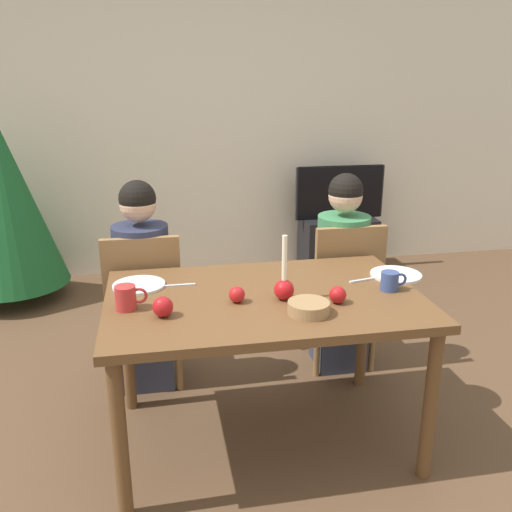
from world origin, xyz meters
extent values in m
plane|color=brown|center=(0.00, 0.00, 0.00)|extent=(7.68, 7.68, 0.00)
cube|color=beige|center=(0.00, 2.60, 1.30)|extent=(6.40, 0.10, 2.60)
cube|color=brown|center=(0.00, 0.00, 0.73)|extent=(1.40, 0.90, 0.04)
cylinder|color=brown|center=(-0.64, -0.39, 0.35)|extent=(0.06, 0.06, 0.71)
cylinder|color=brown|center=(0.64, -0.39, 0.35)|extent=(0.06, 0.06, 0.71)
cylinder|color=brown|center=(-0.64, 0.39, 0.35)|extent=(0.06, 0.06, 0.71)
cylinder|color=brown|center=(0.64, 0.39, 0.35)|extent=(0.06, 0.06, 0.71)
cube|color=olive|center=(-0.55, 0.69, 0.43)|extent=(0.40, 0.40, 0.04)
cube|color=olive|center=(-0.55, 0.51, 0.68)|extent=(0.40, 0.04, 0.45)
cylinder|color=olive|center=(-0.38, 0.86, 0.21)|extent=(0.04, 0.04, 0.41)
cylinder|color=olive|center=(-0.72, 0.86, 0.21)|extent=(0.04, 0.04, 0.41)
cylinder|color=olive|center=(-0.38, 0.52, 0.21)|extent=(0.04, 0.04, 0.41)
cylinder|color=olive|center=(-0.72, 0.52, 0.21)|extent=(0.04, 0.04, 0.41)
cube|color=olive|center=(0.59, 0.69, 0.43)|extent=(0.40, 0.40, 0.04)
cube|color=olive|center=(0.59, 0.51, 0.68)|extent=(0.40, 0.04, 0.45)
cylinder|color=olive|center=(0.76, 0.86, 0.21)|extent=(0.04, 0.04, 0.41)
cylinder|color=olive|center=(0.42, 0.86, 0.21)|extent=(0.04, 0.04, 0.41)
cylinder|color=olive|center=(0.76, 0.52, 0.21)|extent=(0.04, 0.04, 0.41)
cylinder|color=olive|center=(0.42, 0.52, 0.21)|extent=(0.04, 0.04, 0.41)
cube|color=#33384C|center=(-0.55, 0.64, 0.23)|extent=(0.28, 0.28, 0.45)
cylinder|color=#282D47|center=(-0.55, 0.64, 0.69)|extent=(0.30, 0.30, 0.48)
sphere|color=tan|center=(-0.55, 0.64, 1.04)|extent=(0.19, 0.19, 0.19)
sphere|color=black|center=(-0.55, 0.64, 1.07)|extent=(0.19, 0.19, 0.19)
cube|color=#33384C|center=(0.59, 0.64, 0.23)|extent=(0.28, 0.28, 0.45)
cylinder|color=#387A4C|center=(0.59, 0.64, 0.69)|extent=(0.30, 0.30, 0.48)
sphere|color=tan|center=(0.59, 0.64, 1.04)|extent=(0.19, 0.19, 0.19)
sphere|color=black|center=(0.59, 0.64, 1.07)|extent=(0.19, 0.19, 0.19)
cube|color=black|center=(1.14, 2.30, 0.24)|extent=(0.64, 0.40, 0.48)
cube|color=black|center=(1.14, 2.30, 0.71)|extent=(0.79, 0.04, 0.46)
cube|color=black|center=(1.14, 2.30, 0.71)|extent=(0.76, 0.05, 0.46)
cylinder|color=brown|center=(-1.57, 2.08, 0.07)|extent=(0.08, 0.08, 0.14)
cone|color=#195628|center=(-1.57, 2.08, 0.80)|extent=(0.83, 0.83, 1.31)
sphere|color=red|center=(0.08, -0.06, 0.80)|extent=(0.09, 0.09, 0.09)
cylinder|color=#EFE5C6|center=(0.08, -0.06, 0.94)|extent=(0.02, 0.02, 0.20)
cylinder|color=silver|center=(-0.55, 0.22, 0.76)|extent=(0.24, 0.24, 0.01)
cylinder|color=white|center=(0.68, 0.13, 0.76)|extent=(0.25, 0.25, 0.01)
cylinder|color=#B72D2D|center=(-0.60, -0.04, 0.80)|extent=(0.09, 0.09, 0.10)
torus|color=#B72D2D|center=(-0.54, -0.04, 0.81)|extent=(0.07, 0.01, 0.07)
cylinder|color=#33477F|center=(0.57, -0.04, 0.79)|extent=(0.08, 0.08, 0.09)
torus|color=#33477F|center=(0.63, -0.04, 0.80)|extent=(0.06, 0.01, 0.06)
cube|color=silver|center=(-0.38, 0.18, 0.75)|extent=(0.18, 0.01, 0.01)
cube|color=silver|center=(0.52, 0.10, 0.75)|extent=(0.18, 0.05, 0.01)
cylinder|color=#99754C|center=(0.14, -0.23, 0.78)|extent=(0.17, 0.17, 0.05)
sphere|color=#AF1619|center=(0.29, -0.14, 0.79)|extent=(0.08, 0.08, 0.08)
sphere|color=#AB151A|center=(-0.45, -0.15, 0.79)|extent=(0.09, 0.09, 0.09)
sphere|color=red|center=(-0.13, -0.06, 0.79)|extent=(0.07, 0.07, 0.07)
camera|label=1|loc=(-0.46, -2.24, 1.68)|focal=38.72mm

